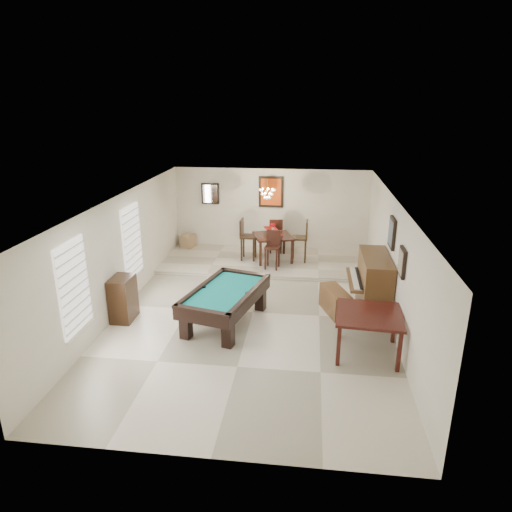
% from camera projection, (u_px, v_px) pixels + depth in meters
% --- Properties ---
extents(ground_plane, '(6.00, 9.00, 0.02)m').
position_uv_depth(ground_plane, '(253.00, 313.00, 10.39)').
color(ground_plane, beige).
extents(wall_back, '(6.00, 0.04, 2.60)m').
position_uv_depth(wall_back, '(271.00, 211.00, 14.18)').
color(wall_back, silver).
rests_on(wall_back, ground_plane).
extents(wall_front, '(6.00, 0.04, 2.60)m').
position_uv_depth(wall_front, '(208.00, 376.00, 5.74)').
color(wall_front, silver).
rests_on(wall_front, ground_plane).
extents(wall_left, '(0.04, 9.00, 2.60)m').
position_uv_depth(wall_left, '(121.00, 253.00, 10.30)').
color(wall_left, silver).
rests_on(wall_left, ground_plane).
extents(wall_right, '(0.04, 9.00, 2.60)m').
position_uv_depth(wall_right, '(394.00, 264.00, 9.62)').
color(wall_right, silver).
rests_on(wall_right, ground_plane).
extents(ceiling, '(6.00, 9.00, 0.04)m').
position_uv_depth(ceiling, '(253.00, 200.00, 9.53)').
color(ceiling, white).
rests_on(ceiling, wall_back).
extents(dining_step, '(6.00, 2.50, 0.12)m').
position_uv_depth(dining_step, '(267.00, 262.00, 13.41)').
color(dining_step, beige).
rests_on(dining_step, ground_plane).
extents(window_left_front, '(0.06, 1.00, 1.70)m').
position_uv_depth(window_left_front, '(74.00, 287.00, 8.20)').
color(window_left_front, white).
rests_on(window_left_front, wall_left).
extents(window_left_rear, '(0.06, 1.00, 1.70)m').
position_uv_depth(window_left_rear, '(132.00, 241.00, 10.82)').
color(window_left_rear, white).
rests_on(window_left_rear, wall_left).
extents(pool_table, '(1.75, 2.49, 0.75)m').
position_uv_depth(pool_table, '(226.00, 307.00, 9.78)').
color(pool_table, black).
rests_on(pool_table, ground_plane).
extents(square_table, '(1.30, 1.30, 0.84)m').
position_uv_depth(square_table, '(368.00, 333.00, 8.59)').
color(square_table, black).
rests_on(square_table, ground_plane).
extents(upright_piano, '(0.92, 1.64, 1.37)m').
position_uv_depth(upright_piano, '(367.00, 285.00, 10.13)').
color(upright_piano, brown).
rests_on(upright_piano, ground_plane).
extents(piano_bench, '(0.71, 1.08, 0.56)m').
position_uv_depth(piano_bench, '(335.00, 301.00, 10.28)').
color(piano_bench, brown).
rests_on(piano_bench, ground_plane).
extents(apothecary_chest, '(0.44, 0.66, 0.98)m').
position_uv_depth(apothecary_chest, '(123.00, 299.00, 9.91)').
color(apothecary_chest, black).
rests_on(apothecary_chest, ground_plane).
extents(dining_table, '(1.32, 1.32, 0.87)m').
position_uv_depth(dining_table, '(273.00, 245.00, 13.28)').
color(dining_table, black).
rests_on(dining_table, dining_step).
extents(flower_vase, '(0.17, 0.17, 0.24)m').
position_uv_depth(flower_vase, '(273.00, 227.00, 13.09)').
color(flower_vase, '#A60E11').
rests_on(flower_vase, dining_table).
extents(dining_chair_south, '(0.44, 0.44, 1.06)m').
position_uv_depth(dining_chair_south, '(272.00, 250.00, 12.57)').
color(dining_chair_south, black).
rests_on(dining_chair_south, dining_step).
extents(dining_chair_north, '(0.44, 0.44, 1.07)m').
position_uv_depth(dining_chair_north, '(276.00, 235.00, 13.92)').
color(dining_chair_north, black).
rests_on(dining_chair_north, dining_step).
extents(dining_chair_west, '(0.46, 0.46, 1.20)m').
position_uv_depth(dining_chair_west, '(249.00, 240.00, 13.26)').
color(dining_chair_west, black).
rests_on(dining_chair_west, dining_step).
extents(dining_chair_east, '(0.45, 0.45, 1.21)m').
position_uv_depth(dining_chair_east, '(299.00, 241.00, 13.12)').
color(dining_chair_east, black).
rests_on(dining_chair_east, dining_step).
extents(corner_bench, '(0.46, 0.52, 0.40)m').
position_uv_depth(corner_bench, '(188.00, 241.00, 14.49)').
color(corner_bench, '#A08057').
rests_on(corner_bench, dining_step).
extents(chandelier, '(0.44, 0.44, 0.60)m').
position_uv_depth(chandelier, '(267.00, 190.00, 12.66)').
color(chandelier, '#FFE5B2').
rests_on(chandelier, ceiling).
extents(back_painting, '(0.75, 0.06, 0.95)m').
position_uv_depth(back_painting, '(271.00, 192.00, 13.94)').
color(back_painting, '#D84C14').
rests_on(back_painting, wall_back).
extents(back_mirror, '(0.55, 0.06, 0.65)m').
position_uv_depth(back_mirror, '(210.00, 194.00, 14.19)').
color(back_mirror, white).
rests_on(back_mirror, wall_back).
extents(right_picture_upper, '(0.06, 0.55, 0.65)m').
position_uv_depth(right_picture_upper, '(392.00, 233.00, 9.71)').
color(right_picture_upper, slate).
rests_on(right_picture_upper, wall_right).
extents(right_picture_lower, '(0.06, 0.45, 0.55)m').
position_uv_depth(right_picture_lower, '(402.00, 262.00, 8.55)').
color(right_picture_lower, gray).
rests_on(right_picture_lower, wall_right).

